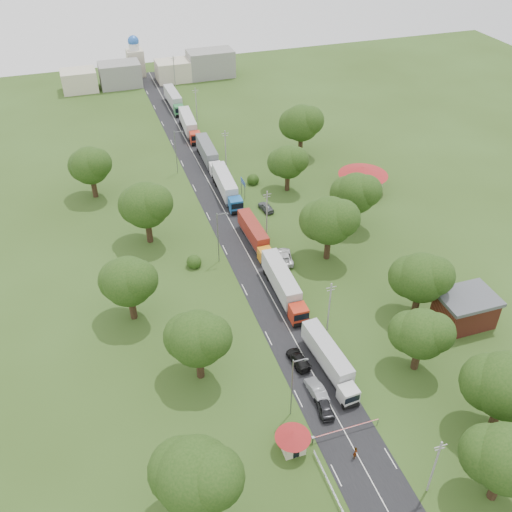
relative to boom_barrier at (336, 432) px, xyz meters
name	(u,v)px	position (x,y,z in m)	size (l,w,h in m)	color
ground	(277,308)	(1.36, 25.00, -0.89)	(260.00, 260.00, 0.00)	#2C4316
road	(241,240)	(1.36, 45.00, -0.89)	(8.00, 200.00, 0.04)	black
boom_barrier	(336,432)	(0.00, 0.00, 0.00)	(9.22, 0.35, 1.18)	slate
guard_booth	(293,438)	(-5.84, 0.00, 1.27)	(4.40, 4.40, 3.45)	beige
info_sign	(243,185)	(6.56, 60.00, 2.11)	(0.12, 3.10, 4.10)	slate
pole_0	(434,466)	(6.86, -10.00, 3.79)	(1.60, 0.24, 9.00)	gray
pole_1	(329,306)	(6.86, 18.00, 3.79)	(1.60, 0.24, 9.00)	gray
pole_2	(267,211)	(6.86, 46.00, 3.79)	(1.60, 0.24, 9.00)	gray
pole_3	(226,149)	(6.86, 74.00, 3.79)	(1.60, 0.24, 9.00)	gray
pole_4	(196,104)	(6.86, 102.00, 3.79)	(1.60, 0.24, 9.00)	gray
pole_5	(174,70)	(6.86, 130.00, 3.79)	(1.60, 0.24, 9.00)	gray
lamp_0	(293,385)	(-3.99, 5.00, 4.66)	(2.03, 0.22, 10.00)	slate
lamp_1	(219,235)	(-3.99, 40.00, 4.66)	(2.03, 0.22, 10.00)	slate
lamp_2	(176,150)	(-3.99, 75.00, 4.66)	(2.03, 0.22, 10.00)	slate
tree_0	(507,458)	(13.35, -12.84, 6.33)	(8.80, 8.80, 11.07)	#382616
tree_1	(506,385)	(19.34, -4.83, 6.96)	(9.60, 9.60, 12.05)	#382616
tree_2	(421,333)	(15.35, 7.14, 5.70)	(8.00, 8.00, 10.10)	#382616
tree_3	(421,277)	(21.35, 17.16, 6.33)	(8.80, 8.80, 11.07)	#382616
tree_4	(329,220)	(14.34, 35.17, 6.96)	(9.60, 9.60, 12.05)	#382616
tree_5	(356,193)	(23.35, 43.16, 6.33)	(8.80, 8.80, 11.07)	#382616
tree_6	(288,162)	(16.35, 60.14, 5.70)	(8.00, 8.00, 10.10)	#382616
tree_7	(301,123)	(25.34, 75.17, 6.96)	(9.60, 9.60, 12.05)	#382616
tree_9	(195,475)	(-18.66, -4.83, 6.96)	(9.60, 9.60, 12.05)	#382616
tree_10	(197,338)	(-13.65, 15.16, 6.33)	(8.80, 8.80, 11.07)	#382616
tree_11	(128,281)	(-20.65, 30.16, 6.33)	(8.80, 8.80, 11.07)	#382616
tree_12	(145,205)	(-14.66, 50.17, 6.96)	(9.60, 9.60, 12.05)	#382616
tree_13	(90,165)	(-22.65, 70.16, 6.33)	(8.80, 8.80, 11.07)	#382616
house_brick	(465,309)	(27.36, 13.00, 1.76)	(8.60, 6.60, 5.20)	maroon
house_cream	(363,175)	(31.36, 55.00, 2.75)	(10.08, 10.08, 5.80)	beige
distant_town	(156,71)	(2.04, 135.00, 2.60)	(52.00, 8.00, 8.00)	gray
church	(135,58)	(-2.64, 143.00, 4.50)	(5.00, 5.00, 12.30)	beige
truck_0	(330,360)	(3.72, 10.42, 1.17)	(3.18, 14.06, 3.88)	#BABABA
truck_1	(283,284)	(3.32, 27.70, 1.39)	(2.91, 15.52, 4.30)	#B62A14
truck_2	(255,234)	(3.58, 43.26, 1.12)	(2.64, 13.72, 3.80)	orange
truck_3	(226,186)	(3.44, 61.69, 1.41)	(3.24, 15.66, 4.33)	#195599
truck_4	(208,154)	(3.68, 77.67, 1.36)	(2.96, 15.31, 4.24)	white
truck_5	(189,125)	(3.18, 95.09, 1.40)	(3.36, 15.63, 4.32)	red
truck_6	(174,99)	(3.09, 113.37, 1.35)	(2.84, 15.23, 4.22)	#2B733D
car_lane_front	(324,406)	(0.23, 4.20, -0.10)	(1.86, 4.63, 1.58)	black
car_lane_mid	(317,390)	(0.36, 7.00, -0.11)	(1.66, 4.77, 1.57)	gray
car_lane_rear	(298,359)	(0.14, 13.00, -0.17)	(2.03, 5.00, 1.45)	black
car_verge_near	(284,257)	(6.86, 36.62, -0.08)	(2.68, 5.81, 1.61)	silver
car_verge_far	(266,207)	(9.36, 53.62, -0.13)	(1.79, 4.45, 1.52)	#505357
pedestrian_near	(355,453)	(0.90, -3.50, 0.03)	(0.67, 0.44, 1.83)	gray
pedestrian_booth	(294,435)	(-5.14, 1.30, -0.12)	(0.75, 0.59, 1.55)	gray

